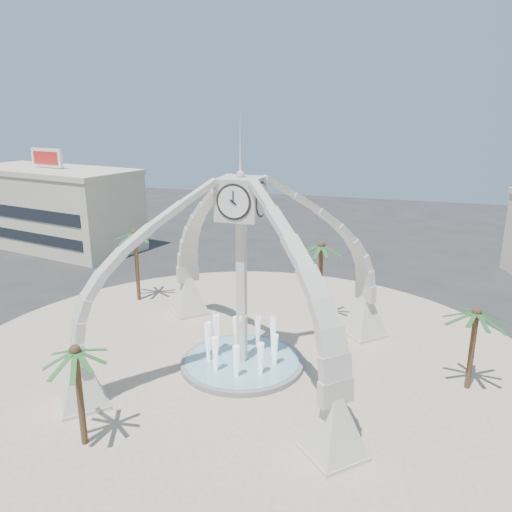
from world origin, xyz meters
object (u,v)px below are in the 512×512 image
(clock_tower, at_px, (241,271))
(palm_north, at_px, (321,246))
(fountain, at_px, (242,362))
(palm_west, at_px, (135,234))
(palm_east, at_px, (477,313))
(palm_south, at_px, (75,352))

(clock_tower, distance_m, palm_north, 9.36)
(clock_tower, bearing_deg, fountain, 90.00)
(clock_tower, distance_m, palm_west, 15.18)
(fountain, xyz_separation_m, palm_east, (13.80, 1.44, 4.59))
(fountain, xyz_separation_m, palm_south, (-4.89, -9.96, 4.80))
(palm_west, xyz_separation_m, palm_north, (15.99, 0.21, 0.11))
(palm_west, bearing_deg, palm_south, -67.41)
(clock_tower, height_order, palm_west, clock_tower)
(palm_east, relative_size, palm_west, 0.82)
(fountain, distance_m, palm_north, 11.04)
(palm_west, bearing_deg, clock_tower, -34.08)
(palm_south, bearing_deg, palm_west, 112.59)
(palm_south, bearing_deg, palm_east, 31.37)
(fountain, distance_m, palm_south, 12.09)
(fountain, height_order, palm_south, palm_south)
(palm_north, bearing_deg, palm_south, -113.98)
(palm_east, bearing_deg, palm_west, 165.00)
(fountain, relative_size, palm_north, 1.15)
(palm_east, bearing_deg, palm_north, 144.99)
(fountain, distance_m, palm_east, 14.62)
(palm_north, height_order, palm_south, palm_north)
(palm_north, bearing_deg, fountain, -111.42)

